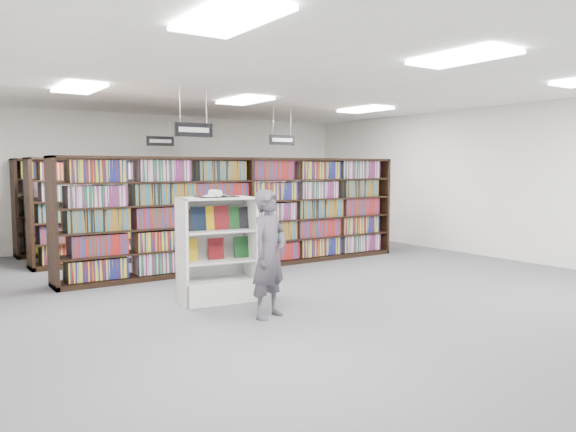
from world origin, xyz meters
TOP-DOWN VIEW (x-y plane):
  - floor at (0.00, 0.00)m, footprint 12.00×12.00m
  - ceiling at (0.00, 0.00)m, footprint 10.00×12.00m
  - wall_back at (0.00, 6.00)m, footprint 10.00×0.10m
  - wall_right at (5.00, 0.00)m, footprint 0.10×12.00m
  - bookshelf_row_near at (0.00, 2.00)m, footprint 7.00×0.60m
  - bookshelf_row_mid at (0.00, 4.00)m, footprint 7.00×0.60m
  - bookshelf_row_far at (0.00, 5.70)m, footprint 7.00×0.60m
  - aisle_sign_left at (-1.50, 1.00)m, footprint 0.65×0.02m
  - aisle_sign_right at (1.50, 3.00)m, footprint 0.65×0.02m
  - aisle_sign_center at (-0.50, 5.00)m, footprint 0.65×0.02m
  - troffer_front_left at (-3.00, -3.00)m, footprint 0.60×1.20m
  - troffer_front_center at (0.00, -3.00)m, footprint 0.60×1.20m
  - troffer_back_left at (-3.00, 2.00)m, footprint 0.60×1.20m
  - troffer_back_center at (0.00, 2.00)m, footprint 0.60×1.20m
  - troffer_back_right at (3.00, 2.00)m, footprint 0.60×1.20m
  - endcap_display at (-1.69, -0.12)m, footprint 1.13×0.67m
  - open_book at (-1.72, -0.19)m, footprint 0.58×0.37m
  - shopper at (-1.53, -1.30)m, footprint 0.70×0.58m

SIDE VIEW (x-z plane):
  - floor at x=0.00m, z-range 0.00..0.00m
  - endcap_display at x=-1.69m, z-range -0.25..1.25m
  - shopper at x=-1.53m, z-range 0.00..1.64m
  - bookshelf_row_near at x=0.00m, z-range 0.00..2.10m
  - bookshelf_row_mid at x=0.00m, z-range 0.00..2.10m
  - bookshelf_row_far at x=0.00m, z-range 0.00..2.10m
  - open_book at x=-1.72m, z-range 1.47..1.59m
  - wall_back at x=0.00m, z-range 0.00..3.20m
  - wall_right at x=5.00m, z-range 0.00..3.20m
  - aisle_sign_left at x=-1.50m, z-range 2.13..2.93m
  - aisle_sign_right at x=1.50m, z-range 2.13..2.93m
  - aisle_sign_center at x=-0.50m, z-range 2.13..2.93m
  - troffer_front_left at x=-3.00m, z-range 3.14..3.18m
  - troffer_front_center at x=0.00m, z-range 3.14..3.18m
  - troffer_back_left at x=-3.00m, z-range 3.14..3.18m
  - troffer_back_center at x=0.00m, z-range 3.14..3.18m
  - troffer_back_right at x=3.00m, z-range 3.14..3.18m
  - ceiling at x=0.00m, z-range 3.15..3.25m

